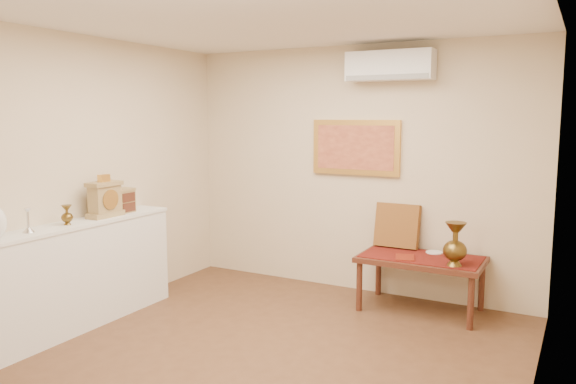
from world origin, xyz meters
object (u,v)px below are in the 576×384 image
Objects in this scene: wooden_chest at (123,200)px; display_ledge at (81,274)px; mantel_clock at (105,199)px; brass_urn_tall at (455,239)px; low_table at (421,264)px.

display_ledge is at bearing -89.97° from wooden_chest.
mantel_clock is (0.03, 0.31, 0.66)m from display_ledge.
brass_urn_tall is at bearing 29.08° from display_ledge.
brass_urn_tall reaches higher than display_ledge.
display_ledge is 8.28× the size of wooden_chest.
low_table is at bearing 151.92° from brass_urn_tall.
mantel_clock is at bearing -84.46° from wooden_chest.
brass_urn_tall is 0.41× the size of low_table.
wooden_chest is at bearing 90.03° from display_ledge.
mantel_clock is at bearing -155.39° from brass_urn_tall.
mantel_clock is 3.15m from low_table.
wooden_chest is 3.04m from low_table.
brass_urn_tall is at bearing 20.18° from wooden_chest.
mantel_clock is at bearing 85.34° from display_ledge.
wooden_chest is at bearing -153.95° from low_table.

